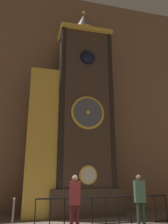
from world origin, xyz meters
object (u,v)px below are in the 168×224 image
object	(u,v)px
clock_tower	(76,116)
stanchion_post	(12,222)
visitor_near	(75,198)
visitor_far	(140,196)

from	to	relation	value
clock_tower	stanchion_post	xyz separation A→B (m)	(-2.40, -2.43, -4.03)
visitor_near	stanchion_post	size ratio (longest dim) A/B	1.68
clock_tower	stanchion_post	bearing A→B (deg)	-134.66
visitor_near	visitor_far	xyz separation A→B (m)	(2.20, 0.02, 0.00)
clock_tower	visitor_near	size ratio (longest dim) A/B	6.26
clock_tower	visitor_far	distance (m)	4.72
visitor_far	clock_tower	bearing A→B (deg)	128.50
visitor_near	clock_tower	bearing A→B (deg)	89.61
visitor_near	stanchion_post	bearing A→B (deg)	175.35
visitor_near	stanchion_post	world-z (taller)	visitor_near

